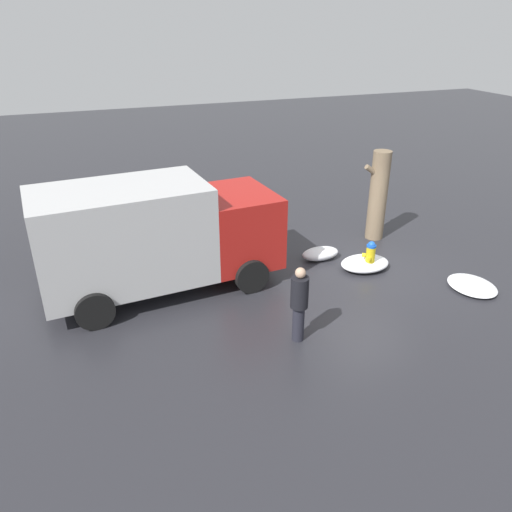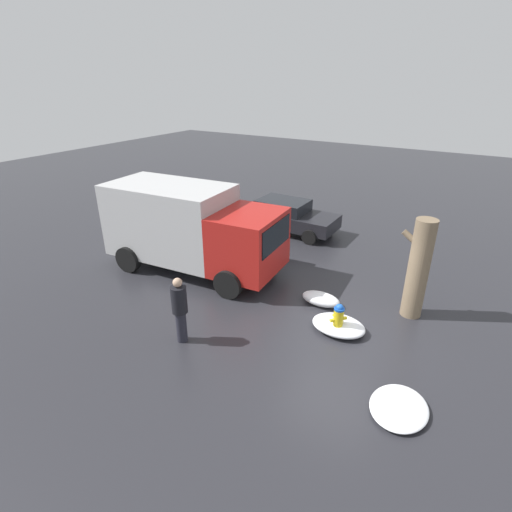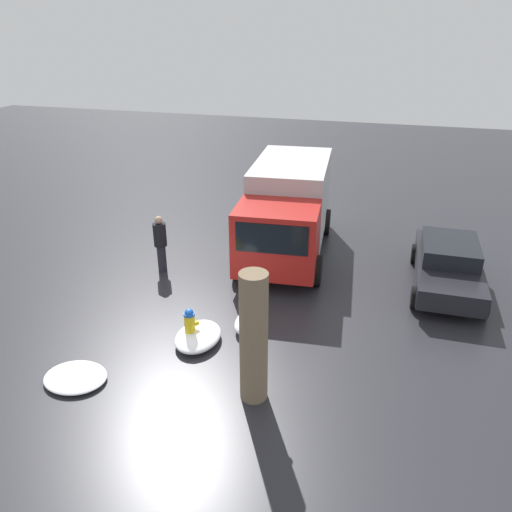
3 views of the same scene
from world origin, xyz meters
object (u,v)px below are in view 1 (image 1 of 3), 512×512
fire_hydrant (370,256)px  tree_trunk (378,195)px  delivery_truck (155,234)px  pedestrian (299,302)px  parked_car (163,200)px

fire_hydrant → tree_trunk: tree_trunk is taller
delivery_truck → pedestrian: (-2.43, 3.36, -0.59)m
delivery_truck → fire_hydrant: bearing=74.7°
delivery_truck → pedestrian: bearing=31.2°
fire_hydrant → parked_car: (4.63, -6.02, 0.23)m
tree_trunk → parked_car: bearing=-33.7°
parked_car → delivery_truck: bearing=-12.0°
fire_hydrant → pedestrian: bearing=77.1°
fire_hydrant → delivery_truck: (5.69, -1.07, 1.10)m
fire_hydrant → pedestrian: 4.02m
tree_trunk → delivery_truck: size_ratio=0.46×
pedestrian → parked_car: (1.36, -8.31, -0.28)m
fire_hydrant → pedestrian: pedestrian is taller
tree_trunk → pedestrian: size_ratio=1.59×
parked_car → tree_trunk: bearing=56.4°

